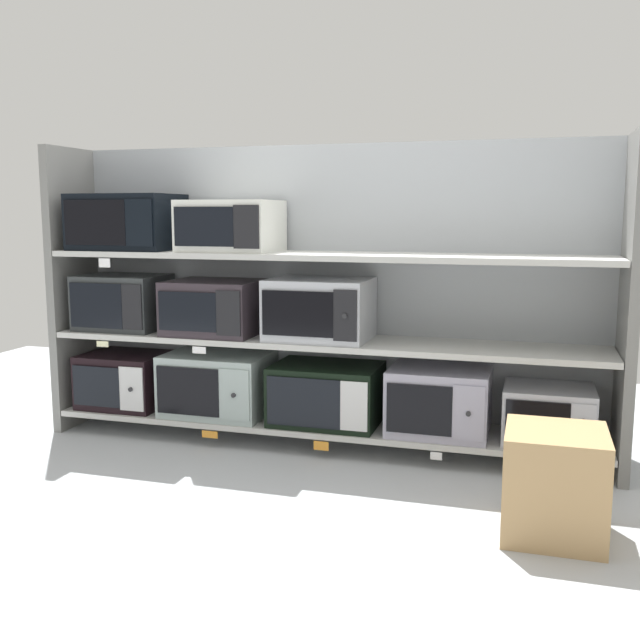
{
  "coord_description": "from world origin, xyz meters",
  "views": [
    {
      "loc": [
        1.07,
        -3.58,
        1.24
      ],
      "look_at": [
        0.0,
        0.0,
        0.68
      ],
      "focal_mm": 40.42,
      "sensor_mm": 36.0,
      "label": 1
    }
  ],
  "objects_px": {
    "microwave_6": "(215,307)",
    "shipping_carton": "(554,483)",
    "microwave_3": "(439,400)",
    "microwave_1": "(218,384)",
    "microwave_4": "(548,414)",
    "microwave_8": "(127,222)",
    "microwave_5": "(123,302)",
    "microwave_9": "(231,226)",
    "microwave_2": "(326,394)",
    "microwave_7": "(319,309)",
    "microwave_0": "(126,380)"
  },
  "relations": [
    {
      "from": "microwave_1",
      "to": "shipping_carton",
      "type": "xyz_separation_m",
      "value": [
        1.77,
        -0.79,
        -0.09
      ]
    },
    {
      "from": "microwave_7",
      "to": "microwave_4",
      "type": "bearing_deg",
      "value": -0.01
    },
    {
      "from": "microwave_4",
      "to": "microwave_6",
      "type": "xyz_separation_m",
      "value": [
        -1.76,
        0.0,
        0.46
      ]
    },
    {
      "from": "microwave_0",
      "to": "microwave_7",
      "type": "xyz_separation_m",
      "value": [
        1.17,
        0.0,
        0.46
      ]
    },
    {
      "from": "microwave_0",
      "to": "microwave_2",
      "type": "distance_m",
      "value": 1.21
    },
    {
      "from": "microwave_2",
      "to": "microwave_9",
      "type": "height_order",
      "value": "microwave_9"
    },
    {
      "from": "microwave_3",
      "to": "shipping_carton",
      "type": "height_order",
      "value": "microwave_3"
    },
    {
      "from": "microwave_0",
      "to": "shipping_carton",
      "type": "xyz_separation_m",
      "value": [
        2.35,
        -0.79,
        -0.07
      ]
    },
    {
      "from": "microwave_8",
      "to": "shipping_carton",
      "type": "bearing_deg",
      "value": -18.86
    },
    {
      "from": "microwave_1",
      "to": "microwave_9",
      "type": "distance_m",
      "value": 0.87
    },
    {
      "from": "microwave_0",
      "to": "microwave_4",
      "type": "relative_size",
      "value": 1.09
    },
    {
      "from": "microwave_5",
      "to": "shipping_carton",
      "type": "xyz_separation_m",
      "value": [
        2.35,
        -0.78,
        -0.53
      ]
    },
    {
      "from": "microwave_5",
      "to": "microwave_2",
      "type": "bearing_deg",
      "value": -0.0
    },
    {
      "from": "shipping_carton",
      "to": "microwave_3",
      "type": "bearing_deg",
      "value": 124.65
    },
    {
      "from": "microwave_3",
      "to": "microwave_8",
      "type": "relative_size",
      "value": 0.89
    },
    {
      "from": "microwave_3",
      "to": "microwave_7",
      "type": "height_order",
      "value": "microwave_7"
    },
    {
      "from": "microwave_3",
      "to": "microwave_6",
      "type": "xyz_separation_m",
      "value": [
        -1.23,
        0.0,
        0.43
      ]
    },
    {
      "from": "microwave_5",
      "to": "shipping_carton",
      "type": "distance_m",
      "value": 2.53
    },
    {
      "from": "microwave_6",
      "to": "microwave_3",
      "type": "bearing_deg",
      "value": -0.01
    },
    {
      "from": "microwave_2",
      "to": "microwave_4",
      "type": "xyz_separation_m",
      "value": [
        1.13,
        0.0,
        -0.02
      ]
    },
    {
      "from": "microwave_1",
      "to": "microwave_7",
      "type": "distance_m",
      "value": 0.74
    },
    {
      "from": "microwave_0",
      "to": "microwave_6",
      "type": "bearing_deg",
      "value": 0.01
    },
    {
      "from": "microwave_3",
      "to": "microwave_9",
      "type": "bearing_deg",
      "value": -180.0
    },
    {
      "from": "microwave_3",
      "to": "microwave_7",
      "type": "distance_m",
      "value": 0.77
    },
    {
      "from": "microwave_2",
      "to": "microwave_5",
      "type": "distance_m",
      "value": 1.29
    },
    {
      "from": "microwave_0",
      "to": "microwave_7",
      "type": "bearing_deg",
      "value": 0.0
    },
    {
      "from": "microwave_1",
      "to": "microwave_9",
      "type": "bearing_deg",
      "value": 0.05
    },
    {
      "from": "microwave_4",
      "to": "shipping_carton",
      "type": "height_order",
      "value": "shipping_carton"
    },
    {
      "from": "microwave_0",
      "to": "microwave_9",
      "type": "bearing_deg",
      "value": 0.0
    },
    {
      "from": "microwave_4",
      "to": "shipping_carton",
      "type": "bearing_deg",
      "value": -89.04
    },
    {
      "from": "microwave_7",
      "to": "microwave_8",
      "type": "bearing_deg",
      "value": -179.99
    },
    {
      "from": "microwave_2",
      "to": "shipping_carton",
      "type": "distance_m",
      "value": 1.39
    },
    {
      "from": "microwave_6",
      "to": "microwave_0",
      "type": "bearing_deg",
      "value": -179.99
    },
    {
      "from": "microwave_3",
      "to": "microwave_1",
      "type": "bearing_deg",
      "value": -179.99
    },
    {
      "from": "microwave_1",
      "to": "microwave_7",
      "type": "height_order",
      "value": "microwave_7"
    },
    {
      "from": "microwave_1",
      "to": "microwave_5",
      "type": "relative_size",
      "value": 1.2
    },
    {
      "from": "microwave_4",
      "to": "microwave_6",
      "type": "height_order",
      "value": "microwave_6"
    },
    {
      "from": "microwave_2",
      "to": "microwave_7",
      "type": "bearing_deg",
      "value": 179.5
    },
    {
      "from": "microwave_4",
      "to": "microwave_5",
      "type": "distance_m",
      "value": 2.38
    },
    {
      "from": "microwave_8",
      "to": "shipping_carton",
      "type": "xyz_separation_m",
      "value": [
        2.3,
        -0.79,
        -0.98
      ]
    },
    {
      "from": "microwave_3",
      "to": "microwave_4",
      "type": "relative_size",
      "value": 1.17
    },
    {
      "from": "microwave_6",
      "to": "shipping_carton",
      "type": "bearing_deg",
      "value": -23.87
    },
    {
      "from": "microwave_3",
      "to": "microwave_0",
      "type": "bearing_deg",
      "value": -180.0
    },
    {
      "from": "microwave_4",
      "to": "microwave_9",
      "type": "bearing_deg",
      "value": 179.99
    },
    {
      "from": "microwave_1",
      "to": "shipping_carton",
      "type": "bearing_deg",
      "value": -23.96
    },
    {
      "from": "microwave_6",
      "to": "microwave_4",
      "type": "bearing_deg",
      "value": -0.01
    },
    {
      "from": "microwave_3",
      "to": "microwave_9",
      "type": "distance_m",
      "value": 1.43
    },
    {
      "from": "microwave_8",
      "to": "microwave_9",
      "type": "height_order",
      "value": "microwave_8"
    },
    {
      "from": "microwave_0",
      "to": "shipping_carton",
      "type": "relative_size",
      "value": 1.11
    },
    {
      "from": "microwave_2",
      "to": "microwave_8",
      "type": "relative_size",
      "value": 1.0
    }
  ]
}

